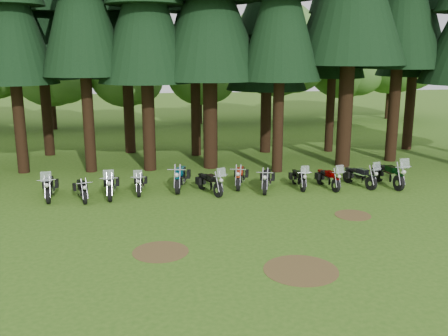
% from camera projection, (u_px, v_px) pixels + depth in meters
% --- Properties ---
extents(ground, '(120.00, 120.00, 0.00)m').
position_uv_depth(ground, '(242.00, 226.00, 18.21)').
color(ground, '#2E5615').
rests_on(ground, ground).
extents(pine_back_4, '(4.94, 4.94, 13.78)m').
position_uv_depth(pine_back_4, '(268.00, 16.00, 29.67)').
color(pine_back_4, black).
rests_on(pine_back_4, ground).
extents(decid_2, '(6.72, 6.53, 8.40)m').
position_uv_depth(decid_2, '(54.00, 67.00, 39.37)').
color(decid_2, black).
rests_on(decid_2, ground).
extents(decid_3, '(6.12, 5.95, 7.65)m').
position_uv_depth(decid_3, '(128.00, 72.00, 40.66)').
color(decid_3, black).
rests_on(decid_3, ground).
extents(decid_4, '(5.93, 5.76, 7.41)m').
position_uv_depth(decid_4, '(203.00, 73.00, 42.77)').
color(decid_4, black).
rests_on(decid_4, ground).
extents(decid_5, '(8.45, 8.21, 10.56)m').
position_uv_depth(decid_5, '(281.00, 51.00, 42.76)').
color(decid_5, black).
rests_on(decid_5, ground).
extents(decid_6, '(7.06, 6.86, 8.82)m').
position_uv_depth(decid_6, '(347.00, 63.00, 45.22)').
color(decid_6, black).
rests_on(decid_6, ground).
extents(decid_7, '(8.44, 8.20, 10.55)m').
position_uv_depth(decid_7, '(397.00, 51.00, 45.49)').
color(decid_7, black).
rests_on(decid_7, ground).
extents(dirt_patch_0, '(1.80, 1.80, 0.01)m').
position_uv_depth(dirt_patch_0, '(161.00, 252.00, 15.84)').
color(dirt_patch_0, '#4C3D1E').
rests_on(dirt_patch_0, ground).
extents(dirt_patch_1, '(1.40, 1.40, 0.01)m').
position_uv_depth(dirt_patch_1, '(353.00, 215.00, 19.36)').
color(dirt_patch_1, '#4C3D1E').
rests_on(dirt_patch_1, ground).
extents(dirt_patch_2, '(2.20, 2.20, 0.01)m').
position_uv_depth(dirt_patch_2, '(301.00, 270.00, 14.51)').
color(dirt_patch_2, '#4C3D1E').
rests_on(dirt_patch_2, ground).
extents(motorcycle_0, '(0.54, 2.31, 1.45)m').
position_uv_depth(motorcycle_0, '(49.00, 188.00, 21.47)').
color(motorcycle_0, black).
rests_on(motorcycle_0, ground).
extents(motorcycle_1, '(0.64, 1.99, 0.82)m').
position_uv_depth(motorcycle_1, '(82.00, 190.00, 21.31)').
color(motorcycle_1, black).
rests_on(motorcycle_1, ground).
extents(motorcycle_2, '(0.43, 2.31, 1.46)m').
position_uv_depth(motorcycle_2, '(111.00, 186.00, 21.76)').
color(motorcycle_2, black).
rests_on(motorcycle_2, ground).
extents(motorcycle_3, '(0.41, 2.02, 1.27)m').
position_uv_depth(motorcycle_3, '(140.00, 183.00, 22.37)').
color(motorcycle_3, black).
rests_on(motorcycle_3, ground).
extents(motorcycle_4, '(0.66, 2.45, 1.01)m').
position_uv_depth(motorcycle_4, '(180.00, 178.00, 22.97)').
color(motorcycle_4, black).
rests_on(motorcycle_4, ground).
extents(motorcycle_5, '(1.06, 2.12, 1.38)m').
position_uv_depth(motorcycle_5, '(210.00, 183.00, 22.26)').
color(motorcycle_5, black).
rests_on(motorcycle_5, ground).
extents(motorcycle_6, '(0.77, 2.19, 0.91)m').
position_uv_depth(motorcycle_6, '(240.00, 177.00, 23.38)').
color(motorcycle_6, black).
rests_on(motorcycle_6, ground).
extents(motorcycle_7, '(0.84, 2.19, 0.92)m').
position_uv_depth(motorcycle_7, '(266.00, 180.00, 22.76)').
color(motorcycle_7, black).
rests_on(motorcycle_7, ground).
extents(motorcycle_8, '(0.38, 2.01, 1.27)m').
position_uv_depth(motorcycle_8, '(299.00, 179.00, 23.17)').
color(motorcycle_8, black).
rests_on(motorcycle_8, ground).
extents(motorcycle_9, '(0.57, 2.10, 1.32)m').
position_uv_depth(motorcycle_9, '(328.00, 179.00, 23.09)').
color(motorcycle_9, black).
rests_on(motorcycle_9, ground).
extents(motorcycle_10, '(1.00, 2.14, 1.38)m').
position_uv_depth(motorcycle_10, '(360.00, 177.00, 23.40)').
color(motorcycle_10, black).
rests_on(motorcycle_10, ground).
extents(motorcycle_11, '(0.57, 2.51, 1.58)m').
position_uv_depth(motorcycle_11, '(389.00, 175.00, 23.44)').
color(motorcycle_11, black).
rests_on(motorcycle_11, ground).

